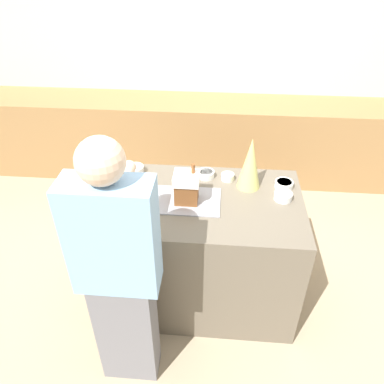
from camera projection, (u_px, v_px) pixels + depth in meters
ground_plane at (196, 290)px, 3.06m from camera, size 12.00×12.00×0.00m
wall_back at (212, 54)px, 4.04m from camera, size 8.00×0.05×2.60m
back_cabinet_block at (209, 139)px, 4.27m from camera, size 6.00×0.60×0.89m
kitchen_island at (197, 249)px, 2.79m from camera, size 1.44×0.86×0.92m
baking_tray at (187, 201)px, 2.51m from camera, size 0.45×0.32×0.01m
gingerbread_house at (187, 187)px, 2.44m from camera, size 0.17×0.16×0.27m
decorative_tree at (250, 163)px, 2.55m from camera, size 0.16×0.16×0.38m
candy_bowl_beside_tree at (283, 196)px, 2.51m from camera, size 0.12×0.12×0.05m
candy_bowl_far_right at (206, 174)px, 2.74m from camera, size 0.12×0.12×0.05m
candy_bowl_near_tray_left at (135, 169)px, 2.79m from camera, size 0.13×0.13×0.05m
candy_bowl_far_left at (228, 177)px, 2.71m from camera, size 0.09×0.09×0.05m
candy_bowl_center_rear at (284, 184)px, 2.63m from camera, size 0.13×0.13×0.05m
person at (119, 275)px, 2.02m from camera, size 0.45×0.56×1.71m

